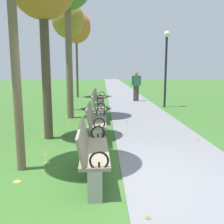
# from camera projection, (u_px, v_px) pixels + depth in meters

# --- Properties ---
(ground_plane) EXTENTS (80.00, 80.00, 0.00)m
(ground_plane) POSITION_uv_depth(u_px,v_px,m) (122.00, 180.00, 4.21)
(ground_plane) COLOR #386628
(paved_walkway) EXTENTS (2.30, 44.00, 0.02)m
(paved_walkway) POSITION_uv_depth(u_px,v_px,m) (120.00, 90.00, 21.98)
(paved_walkway) COLOR slate
(paved_walkway) RESTS_ON ground
(park_bench_1) EXTENTS (0.52, 1.61, 0.90)m
(park_bench_1) POSITION_uv_depth(u_px,v_px,m) (92.00, 151.00, 4.17)
(park_bench_1) COLOR gray
(park_bench_1) RESTS_ON ground
(park_bench_2) EXTENTS (0.49, 1.61, 0.90)m
(park_bench_2) POSITION_uv_depth(u_px,v_px,m) (96.00, 121.00, 6.49)
(park_bench_2) COLOR gray
(park_bench_2) RESTS_ON ground
(park_bench_3) EXTENTS (0.52, 1.61, 0.90)m
(park_bench_3) POSITION_uv_depth(u_px,v_px,m) (98.00, 107.00, 8.91)
(park_bench_3) COLOR gray
(park_bench_3) RESTS_ON ground
(park_bench_4) EXTENTS (0.53, 1.62, 0.90)m
(park_bench_4) POSITION_uv_depth(u_px,v_px,m) (99.00, 98.00, 11.46)
(park_bench_4) COLOR gray
(park_bench_4) RESTS_ON ground
(tree_4) EXTENTS (1.35, 1.35, 4.53)m
(tree_4) POSITION_uv_depth(u_px,v_px,m) (68.00, 22.00, 10.68)
(tree_4) COLOR brown
(tree_4) RESTS_ON ground
(tree_5) EXTENTS (1.75, 1.75, 5.26)m
(tree_5) POSITION_uv_depth(u_px,v_px,m) (76.00, 27.00, 15.56)
(tree_5) COLOR #4C3D2D
(tree_5) RESTS_ON ground
(pedestrian_walking) EXTENTS (0.53, 0.26, 1.62)m
(pedestrian_walking) POSITION_uv_depth(u_px,v_px,m) (136.00, 85.00, 14.13)
(pedestrian_walking) COLOR #3D3328
(pedestrian_walking) RESTS_ON paved_walkway
(lamp_post) EXTENTS (0.28, 0.28, 3.48)m
(lamp_post) POSITION_uv_depth(u_px,v_px,m) (166.00, 57.00, 11.74)
(lamp_post) COLOR black
(lamp_post) RESTS_ON ground
(scattered_leaves) EXTENTS (4.67, 10.92, 0.02)m
(scattered_leaves) POSITION_uv_depth(u_px,v_px,m) (99.00, 131.00, 7.42)
(scattered_leaves) COLOR #AD6B23
(scattered_leaves) RESTS_ON ground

